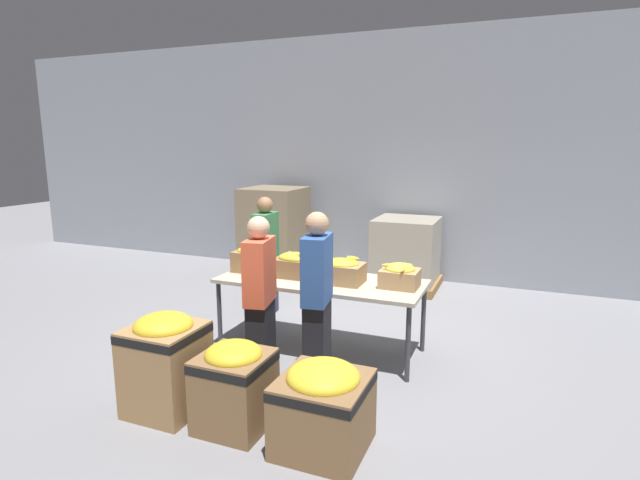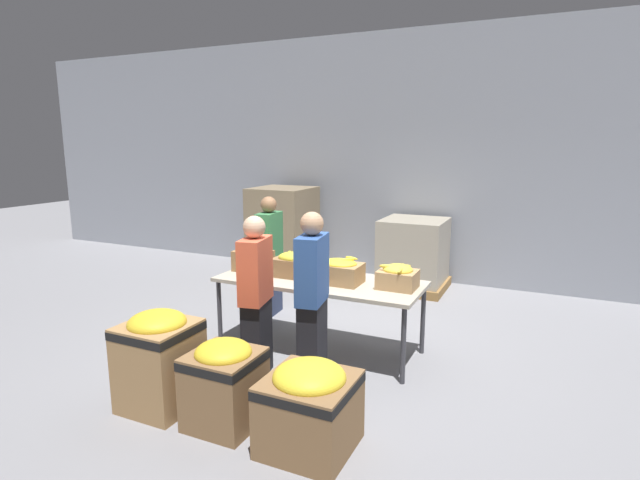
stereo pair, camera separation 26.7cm
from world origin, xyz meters
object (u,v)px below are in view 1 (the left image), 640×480
Objects in this scene: volunteer_0 at (317,298)px; banana_box_1 at (296,265)px; banana_box_3 at (400,275)px; banana_box_2 at (341,271)px; pallet_stack_0 at (406,254)px; pallet_stack_1 at (274,233)px; volunteer_2 at (266,257)px; donation_bin_0 at (166,360)px; donation_bin_1 at (234,383)px; donation_bin_2 at (323,404)px; volunteer_1 at (260,299)px; sorting_table at (321,284)px; banana_box_0 at (252,259)px.

banana_box_1 is at bearing 29.34° from volunteer_0.
banana_box_2 is at bearing -173.22° from banana_box_3.
pallet_stack_0 is 0.73× the size of pallet_stack_1.
banana_box_2 is at bearing -2.02° from banana_box_1.
volunteer_2 is at bearing 134.64° from banana_box_1.
donation_bin_0 is at bearing -104.93° from banana_box_1.
donation_bin_1 is 0.65× the size of pallet_stack_0.
banana_box_2 is 3.40m from pallet_stack_1.
banana_box_2 is at bearing 59.30° from donation_bin_0.
volunteer_0 is (-0.62, -0.70, -0.11)m from banana_box_3.
banana_box_3 is at bearing 84.82° from donation_bin_2.
donation_bin_2 is (0.47, -1.02, -0.45)m from volunteer_0.
pallet_stack_0 is at bearing 84.93° from donation_bin_1.
pallet_stack_1 is (-1.84, 4.27, 0.36)m from donation_bin_1.
pallet_stack_1 is at bearing 129.17° from banana_box_2.
banana_box_2 reaches higher than banana_box_3.
donation_bin_2 is 0.45× the size of pallet_stack_1.
banana_box_1 is 0.31× the size of volunteer_1.
banana_box_3 is (0.61, 0.07, -0.01)m from banana_box_2.
banana_box_0 is at bearing 178.89° from sorting_table.
banana_box_3 is 2.77m from pallet_stack_0.
banana_box_0 is at bearing 132.51° from donation_bin_2.
volunteer_2 is (-0.26, 0.80, -0.17)m from banana_box_0.
banana_box_0 reaches higher than sorting_table.
banana_box_3 is 2.02m from donation_bin_1.
volunteer_1 is (0.55, -0.82, -0.16)m from banana_box_0.
volunteer_1 is at bearing 138.91° from donation_bin_2.
donation_bin_1 is (1.05, -2.49, -0.40)m from volunteer_2.
volunteer_0 reaches higher than volunteer_2.
pallet_stack_1 reaches higher than banana_box_1.
donation_bin_1 is at bearing -65.02° from banana_box_0.
banana_box_2 is 1.97m from donation_bin_0.
sorting_table is 1.47× the size of pallet_stack_1.
pallet_stack_0 is (0.62, 2.75, -0.40)m from banana_box_1.
banana_box_3 is at bearing 2.92° from sorting_table.
pallet_stack_0 is (1.44, 1.92, -0.24)m from volunteer_2.
pallet_stack_0 reaches higher than banana_box_3.
pallet_stack_1 is at bearing 137.11° from banana_box_3.
banana_box_1 is at bearing 75.07° from donation_bin_0.
pallet_stack_0 is at bearing 76.46° from donation_bin_0.
pallet_stack_1 is (-0.80, 1.79, -0.04)m from volunteer_2.
banana_box_3 is 0.44× the size of donation_bin_0.
volunteer_0 is 3.90m from pallet_stack_1.
volunteer_2 reaches higher than banana_box_2.
banana_box_3 is 0.23× the size of volunteer_0.
pallet_stack_1 is at bearing 23.66° from volunteer_0.
volunteer_0 reaches higher than banana_box_2.
banana_box_3 is at bearing 63.23° from volunteer_2.
banana_box_2 reaches higher than donation_bin_0.
banana_box_0 is 0.90× the size of banana_box_2.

